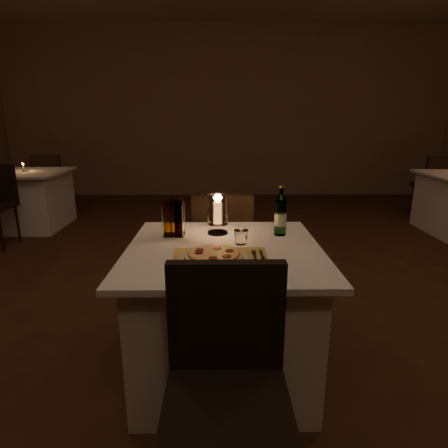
{
  "coord_description": "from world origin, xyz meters",
  "views": [
    {
      "loc": [
        -0.14,
        -2.03,
        1.37
      ],
      "look_at": [
        -0.12,
        -0.19,
        0.86
      ],
      "focal_mm": 30.0,
      "sensor_mm": 36.0,
      "label": 1
    }
  ],
  "objects_px": {
    "chair_near": "(227,368)",
    "pizza": "(214,255)",
    "main_table": "(224,311)",
    "water_bottle": "(281,215)",
    "chair_far": "(223,240)",
    "hurricane_candle": "(218,211)",
    "neighbor_table_left": "(28,199)",
    "plate": "(214,258)",
    "tumbler": "(241,237)"
  },
  "relations": [
    {
      "from": "pizza",
      "to": "chair_near",
      "type": "bearing_deg",
      "value": -84.66
    },
    {
      "from": "water_bottle",
      "to": "tumbler",
      "type": "bearing_deg",
      "value": -144.83
    },
    {
      "from": "chair_near",
      "to": "pizza",
      "type": "distance_m",
      "value": 0.58
    },
    {
      "from": "chair_far",
      "to": "plate",
      "type": "xyz_separation_m",
      "value": [
        -0.05,
        -0.89,
        0.2
      ]
    },
    {
      "from": "plate",
      "to": "hurricane_candle",
      "type": "bearing_deg",
      "value": 87.76
    },
    {
      "from": "neighbor_table_left",
      "to": "chair_near",
      "type": "bearing_deg",
      "value": -55.74
    },
    {
      "from": "chair_far",
      "to": "neighbor_table_left",
      "type": "distance_m",
      "value": 3.42
    },
    {
      "from": "main_table",
      "to": "chair_near",
      "type": "relative_size",
      "value": 1.11
    },
    {
      "from": "hurricane_candle",
      "to": "chair_near",
      "type": "bearing_deg",
      "value": -88.01
    },
    {
      "from": "neighbor_table_left",
      "to": "main_table",
      "type": "bearing_deg",
      "value": -49.86
    },
    {
      "from": "plate",
      "to": "tumbler",
      "type": "xyz_separation_m",
      "value": [
        0.14,
        0.24,
        0.03
      ]
    },
    {
      "from": "main_table",
      "to": "neighbor_table_left",
      "type": "bearing_deg",
      "value": 130.14
    },
    {
      "from": "main_table",
      "to": "pizza",
      "type": "relative_size",
      "value": 3.57
    },
    {
      "from": "chair_far",
      "to": "water_bottle",
      "type": "relative_size",
      "value": 3.19
    },
    {
      "from": "chair_far",
      "to": "tumbler",
      "type": "xyz_separation_m",
      "value": [
        0.09,
        -0.66,
        0.23
      ]
    },
    {
      "from": "main_table",
      "to": "tumbler",
      "type": "xyz_separation_m",
      "value": [
        0.09,
        0.06,
        0.4
      ]
    },
    {
      "from": "chair_near",
      "to": "hurricane_candle",
      "type": "bearing_deg",
      "value": 91.99
    },
    {
      "from": "main_table",
      "to": "chair_far",
      "type": "height_order",
      "value": "chair_far"
    },
    {
      "from": "main_table",
      "to": "hurricane_candle",
      "type": "height_order",
      "value": "hurricane_candle"
    },
    {
      "from": "water_bottle",
      "to": "pizza",
      "type": "bearing_deg",
      "value": -132.92
    },
    {
      "from": "main_table",
      "to": "tumbler",
      "type": "distance_m",
      "value": 0.42
    },
    {
      "from": "pizza",
      "to": "water_bottle",
      "type": "xyz_separation_m",
      "value": [
        0.37,
        0.4,
        0.09
      ]
    },
    {
      "from": "pizza",
      "to": "main_table",
      "type": "bearing_deg",
      "value": 74.5
    },
    {
      "from": "main_table",
      "to": "hurricane_candle",
      "type": "bearing_deg",
      "value": 97.7
    },
    {
      "from": "chair_near",
      "to": "water_bottle",
      "type": "bearing_deg",
      "value": 70.96
    },
    {
      "from": "chair_near",
      "to": "pizza",
      "type": "relative_size",
      "value": 3.21
    },
    {
      "from": "chair_far",
      "to": "water_bottle",
      "type": "distance_m",
      "value": 0.66
    },
    {
      "from": "main_table",
      "to": "chair_near",
      "type": "height_order",
      "value": "chair_near"
    },
    {
      "from": "chair_far",
      "to": "pizza",
      "type": "bearing_deg",
      "value": -93.2
    },
    {
      "from": "chair_far",
      "to": "hurricane_candle",
      "type": "xyz_separation_m",
      "value": [
        -0.03,
        -0.47,
        0.32
      ]
    },
    {
      "from": "hurricane_candle",
      "to": "neighbor_table_left",
      "type": "height_order",
      "value": "hurricane_candle"
    },
    {
      "from": "tumbler",
      "to": "water_bottle",
      "type": "relative_size",
      "value": 0.27
    },
    {
      "from": "chair_far",
      "to": "neighbor_table_left",
      "type": "relative_size",
      "value": 0.9
    },
    {
      "from": "tumbler",
      "to": "neighbor_table_left",
      "type": "height_order",
      "value": "tumbler"
    },
    {
      "from": "plate",
      "to": "neighbor_table_left",
      "type": "height_order",
      "value": "plate"
    },
    {
      "from": "main_table",
      "to": "water_bottle",
      "type": "bearing_deg",
      "value": 34.37
    },
    {
      "from": "plate",
      "to": "tumbler",
      "type": "bearing_deg",
      "value": 59.34
    },
    {
      "from": "chair_near",
      "to": "neighbor_table_left",
      "type": "distance_m",
      "value": 4.5
    },
    {
      "from": "pizza",
      "to": "hurricane_candle",
      "type": "xyz_separation_m",
      "value": [
        0.02,
        0.43,
        0.11
      ]
    },
    {
      "from": "hurricane_candle",
      "to": "neighbor_table_left",
      "type": "bearing_deg",
      "value": 132.2
    },
    {
      "from": "water_bottle",
      "to": "neighbor_table_left",
      "type": "distance_m",
      "value": 4.01
    },
    {
      "from": "main_table",
      "to": "water_bottle",
      "type": "height_order",
      "value": "water_bottle"
    },
    {
      "from": "chair_far",
      "to": "plate",
      "type": "distance_m",
      "value": 0.92
    },
    {
      "from": "pizza",
      "to": "neighbor_table_left",
      "type": "bearing_deg",
      "value": 127.95
    },
    {
      "from": "chair_near",
      "to": "water_bottle",
      "type": "height_order",
      "value": "water_bottle"
    },
    {
      "from": "tumbler",
      "to": "neighbor_table_left",
      "type": "bearing_deg",
      "value": 131.69
    },
    {
      "from": "water_bottle",
      "to": "neighbor_table_left",
      "type": "height_order",
      "value": "water_bottle"
    },
    {
      "from": "plate",
      "to": "pizza",
      "type": "height_order",
      "value": "pizza"
    },
    {
      "from": "chair_near",
      "to": "main_table",
      "type": "bearing_deg",
      "value": 90.0
    },
    {
      "from": "chair_near",
      "to": "chair_far",
      "type": "distance_m",
      "value": 1.43
    }
  ]
}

